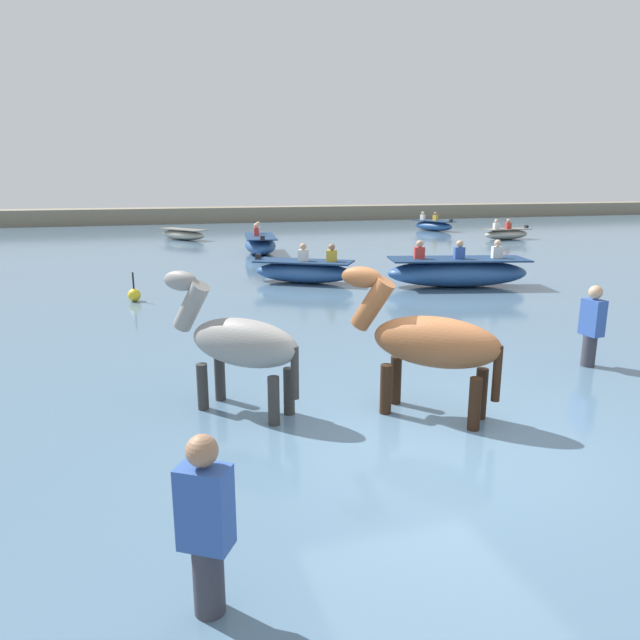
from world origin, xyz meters
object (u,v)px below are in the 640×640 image
at_px(horse_lead_chestnut, 428,345).
at_px(boat_mid_outer, 433,225).
at_px(boat_distant_west, 304,271).
at_px(person_wading_close, 591,336).
at_px(horse_trailing_grey, 238,346).
at_px(boat_near_port, 457,272).
at_px(channel_buoy, 134,295).
at_px(boat_mid_channel, 506,234).
at_px(boat_far_offshore, 260,244).
at_px(boat_far_inshore, 183,234).
at_px(person_wading_mid, 207,548).

xyz_separation_m(horse_lead_chestnut, boat_mid_outer, (12.78, 23.57, -0.55)).
xyz_separation_m(boat_distant_west, person_wading_close, (2.08, -8.30, 0.15)).
bearing_deg(horse_trailing_grey, boat_distant_west, 69.33).
distance_m(boat_near_port, person_wading_close, 6.72).
bearing_deg(channel_buoy, horse_trailing_grey, -80.09).
relative_size(boat_mid_outer, channel_buoy, 4.10).
xyz_separation_m(horse_trailing_grey, boat_mid_outer, (14.85, 22.79, -0.51)).
height_order(boat_mid_channel, channel_buoy, boat_mid_channel).
xyz_separation_m(boat_far_offshore, channel_buoy, (-4.61, -8.13, -0.19)).
bearing_deg(horse_lead_chestnut, channel_buoy, 112.72).
xyz_separation_m(boat_far_inshore, person_wading_close, (4.37, -21.54, 0.21)).
height_order(boat_far_inshore, boat_mid_channel, boat_mid_channel).
height_order(horse_trailing_grey, boat_near_port, horse_trailing_grey).
bearing_deg(boat_far_inshore, boat_mid_outer, 4.51).
relative_size(boat_far_inshore, person_wading_close, 1.72).
bearing_deg(boat_near_port, person_wading_close, -103.88).
relative_size(boat_far_inshore, person_wading_mid, 1.72).
bearing_deg(boat_mid_channel, boat_distant_west, -145.09).
bearing_deg(person_wading_mid, person_wading_close, 29.50).
distance_m(horse_lead_chestnut, boat_far_inshore, 22.50).
height_order(horse_lead_chestnut, person_wading_mid, horse_lead_chestnut).
xyz_separation_m(horse_trailing_grey, boat_far_offshore, (3.36, 15.31, -0.46)).
height_order(boat_mid_channel, person_wading_mid, person_wading_mid).
distance_m(boat_distant_west, boat_far_offshore, 6.87).
xyz_separation_m(boat_far_offshore, person_wading_mid, (-4.10, -18.56, 0.12)).
distance_m(boat_distant_west, person_wading_mid, 12.34).
relative_size(boat_distant_west, boat_mid_channel, 1.16).
relative_size(horse_lead_chestnut, person_wading_close, 1.30).
distance_m(boat_distant_west, boat_far_inshore, 13.44).
height_order(boat_distant_west, boat_near_port, boat_near_port).
distance_m(boat_near_port, boat_far_offshore, 9.33).
bearing_deg(person_wading_close, horse_trailing_grey, -178.34).
distance_m(boat_distant_west, person_wading_close, 8.55).
bearing_deg(horse_lead_chestnut, person_wading_close, 16.22).
relative_size(horse_trailing_grey, person_wading_close, 1.26).
bearing_deg(horse_trailing_grey, boat_far_inshore, 87.63).
bearing_deg(boat_near_port, horse_trailing_grey, -135.86).
bearing_deg(boat_distant_west, boat_mid_channel, 34.91).
bearing_deg(person_wading_close, person_wading_mid, -150.50).
xyz_separation_m(horse_trailing_grey, person_wading_close, (5.27, 0.15, -0.35)).
bearing_deg(channel_buoy, person_wading_close, -47.12).
bearing_deg(person_wading_close, horse_lead_chestnut, -163.78).
height_order(horse_lead_chestnut, boat_mid_outer, horse_lead_chestnut).
xyz_separation_m(horse_lead_chestnut, horse_trailing_grey, (-2.08, 0.78, -0.04)).
distance_m(horse_trailing_grey, person_wading_mid, 3.35).
bearing_deg(channel_buoy, boat_near_port, -3.53).
height_order(boat_near_port, boat_far_offshore, boat_near_port).
xyz_separation_m(horse_trailing_grey, boat_near_port, (6.88, 6.68, -0.43)).
xyz_separation_m(horse_lead_chestnut, boat_near_port, (4.80, 7.45, -0.47)).
height_order(boat_near_port, channel_buoy, boat_near_port).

